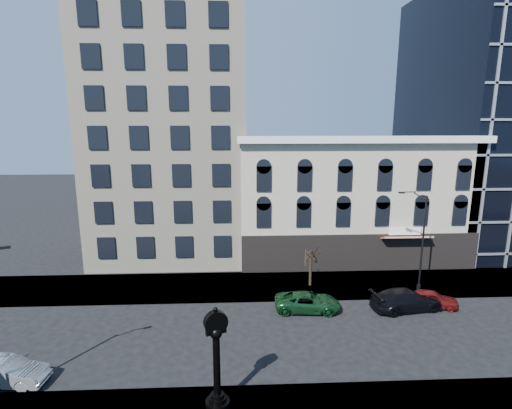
{
  "coord_description": "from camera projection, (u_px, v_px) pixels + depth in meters",
  "views": [
    {
      "loc": [
        0.73,
        -23.69,
        13.98
      ],
      "look_at": [
        2.0,
        4.0,
        8.0
      ],
      "focal_mm": 28.0,
      "sensor_mm": 36.0,
      "label": 1
    }
  ],
  "objects": [
    {
      "name": "ground",
      "position": [
        228.0,
        337.0,
        26.05
      ],
      "size": [
        160.0,
        160.0,
        0.0
      ],
      "primitive_type": "plane",
      "color": "black",
      "rests_on": "ground"
    },
    {
      "name": "sidewalk_far",
      "position": [
        230.0,
        286.0,
        33.85
      ],
      "size": [
        160.0,
        6.0,
        0.12
      ],
      "primitive_type": "cube",
      "color": "gray",
      "rests_on": "ground"
    },
    {
      "name": "cream_tower",
      "position": [
        169.0,
        64.0,
        40.14
      ],
      "size": [
        15.9,
        15.4,
        42.5
      ],
      "color": "beige",
      "rests_on": "ground"
    },
    {
      "name": "victorian_row",
      "position": [
        348.0,
        198.0,
        40.84
      ],
      "size": [
        22.6,
        11.19,
        12.5
      ],
      "color": "#B8B197",
      "rests_on": "ground"
    },
    {
      "name": "street_clock",
      "position": [
        217.0,
        363.0,
        19.13
      ],
      "size": [
        1.2,
        1.2,
        5.29
      ],
      "rotation": [
        0.0,
        0.0,
        0.35
      ],
      "color": "black",
      "rests_on": "sidewalk_near"
    },
    {
      "name": "street_lamp_far",
      "position": [
        417.0,
        215.0,
        32.04
      ],
      "size": [
        2.07,
        0.96,
        8.35
      ],
      "rotation": [
        0.0,
        0.0,
        2.78
      ],
      "color": "black",
      "rests_on": "sidewalk_far"
    },
    {
      "name": "bare_tree_far",
      "position": [
        311.0,
        249.0,
        33.26
      ],
      "size": [
        2.48,
        2.48,
        4.26
      ],
      "color": "black",
      "rests_on": "sidewalk_far"
    },
    {
      "name": "car_near_b",
      "position": [
        7.0,
        372.0,
        21.33
      ],
      "size": [
        4.38,
        1.86,
        1.4
      ],
      "primitive_type": "imported",
      "rotation": [
        0.0,
        0.0,
        1.48
      ],
      "color": "#A5A8AD",
      "rests_on": "ground"
    },
    {
      "name": "car_far_a",
      "position": [
        308.0,
        302.0,
        29.56
      ],
      "size": [
        5.02,
        2.62,
        1.35
      ],
      "primitive_type": "imported",
      "rotation": [
        0.0,
        0.0,
        1.49
      ],
      "color": "#143F1E",
      "rests_on": "ground"
    },
    {
      "name": "car_far_b",
      "position": [
        407.0,
        300.0,
        29.7
      ],
      "size": [
        5.71,
        3.08,
        1.57
      ],
      "primitive_type": "imported",
      "rotation": [
        0.0,
        0.0,
        1.74
      ],
      "color": "black",
      "rests_on": "ground"
    },
    {
      "name": "car_far_c",
      "position": [
        431.0,
        299.0,
        30.16
      ],
      "size": [
        4.05,
        2.42,
        1.29
      ],
      "primitive_type": "imported",
      "rotation": [
        0.0,
        0.0,
        1.32
      ],
      "color": "maroon",
      "rests_on": "ground"
    }
  ]
}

